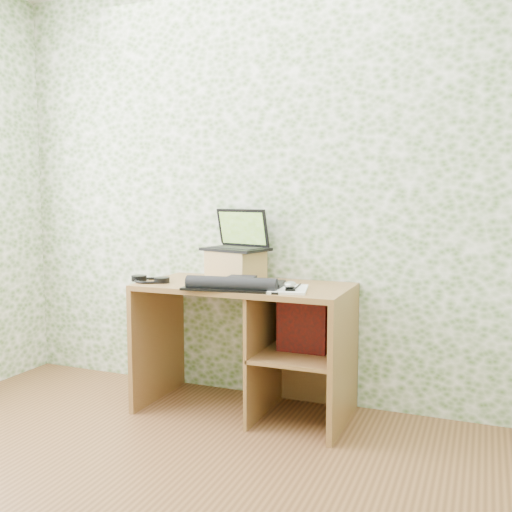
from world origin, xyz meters
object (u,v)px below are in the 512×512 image
at_px(desk, 259,330).
at_px(laptop, 238,240).
at_px(keyboard, 236,284).
at_px(notepad, 288,289).
at_px(riser, 236,265).

xyz_separation_m(desk, laptop, (-0.20, 0.16, 0.50)).
distance_m(keyboard, notepad, 0.29).
bearing_deg(laptop, keyboard, -52.94).
distance_m(riser, laptop, 0.15).
bearing_deg(keyboard, desk, 68.36).
bearing_deg(keyboard, riser, 107.57).
bearing_deg(desk, keyboard, -104.62).
height_order(riser, notepad, riser).
relative_size(desk, riser, 4.10).
bearing_deg(laptop, desk, -23.26).
xyz_separation_m(laptop, keyboard, (0.15, -0.36, -0.21)).
distance_m(desk, riser, 0.42).
xyz_separation_m(desk, riser, (-0.20, 0.12, 0.36)).
xyz_separation_m(keyboard, notepad, (0.28, 0.06, -0.02)).
distance_m(desk, keyboard, 0.36).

